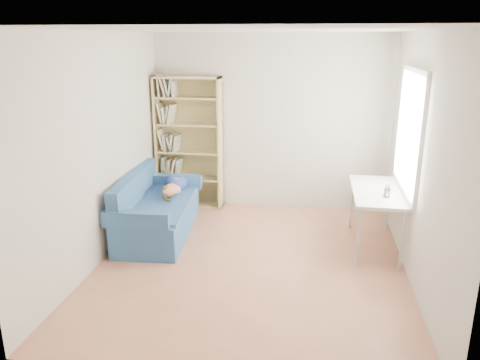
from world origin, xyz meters
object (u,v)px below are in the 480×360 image
(sofa, at_px, (156,211))
(bookshelf, at_px, (189,148))
(desk, at_px, (376,196))
(pen_cup, at_px, (387,192))

(sofa, relative_size, bookshelf, 0.88)
(desk, bearing_deg, sofa, -179.41)
(bookshelf, xyz_separation_m, desk, (2.65, -1.12, -0.23))
(desk, distance_m, pen_cup, 0.29)
(sofa, bearing_deg, desk, -4.04)
(sofa, distance_m, pen_cup, 2.94)
(bookshelf, relative_size, desk, 1.57)
(bookshelf, distance_m, pen_cup, 3.06)
(desk, relative_size, pen_cup, 8.15)
(bookshelf, height_order, pen_cup, bookshelf)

